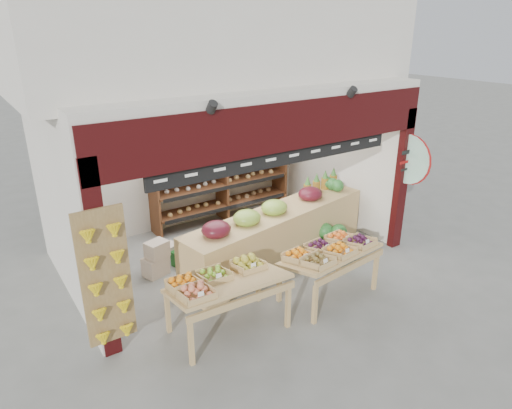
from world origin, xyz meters
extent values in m
plane|color=slate|center=(0.00, 0.00, 0.00)|extent=(60.00, 60.00, 0.00)
cube|color=beige|center=(0.00, 2.29, 1.50)|extent=(5.76, 0.18, 3.00)
cube|color=beige|center=(-2.79, 0.60, 1.50)|extent=(0.18, 3.38, 3.00)
cube|color=beige|center=(2.79, 0.60, 1.50)|extent=(0.18, 3.38, 3.00)
cube|color=beige|center=(0.00, 0.60, 3.06)|extent=(5.76, 3.38, 0.12)
cube|color=beige|center=(0.00, 1.70, 4.20)|extent=(6.36, 4.60, 2.40)
cube|color=black|center=(0.00, -1.05, 2.65)|extent=(5.70, 0.14, 0.70)
cube|color=black|center=(-2.75, -1.05, 1.32)|extent=(0.22, 0.14, 2.65)
cube|color=black|center=(2.75, -1.05, 1.32)|extent=(0.22, 0.14, 2.65)
cube|color=black|center=(0.00, -1.02, 2.20)|extent=(4.20, 0.05, 0.26)
cylinder|color=white|center=(0.10, -0.95, 2.45)|extent=(0.34, 0.05, 0.34)
cube|color=olive|center=(-2.73, -1.14, 1.15)|extent=(0.60, 0.04, 1.80)
cylinder|color=silver|center=(2.75, -1.14, 1.75)|extent=(0.04, 0.90, 0.90)
cylinder|color=maroon|center=(2.75, -1.16, 1.75)|extent=(0.01, 0.92, 0.92)
cube|color=brown|center=(-0.87, 1.94, 0.82)|extent=(0.05, 0.51, 1.65)
cube|color=brown|center=(0.68, 1.94, 0.82)|extent=(0.05, 0.51, 1.65)
cube|color=brown|center=(2.22, 1.94, 0.82)|extent=(0.05, 0.51, 1.65)
cube|color=brown|center=(0.68, 1.94, 0.36)|extent=(3.09, 0.51, 0.04)
cube|color=brown|center=(0.68, 1.94, 0.82)|extent=(3.09, 0.51, 0.04)
cube|color=brown|center=(0.68, 1.94, 1.29)|extent=(3.09, 0.51, 0.04)
cube|color=brown|center=(0.68, 1.94, 1.65)|extent=(3.09, 0.51, 0.04)
cone|color=brown|center=(-0.56, 1.94, 1.79)|extent=(0.32, 0.32, 0.28)
cone|color=brown|center=(0.06, 1.94, 1.79)|extent=(0.32, 0.32, 0.28)
cone|color=brown|center=(0.68, 1.94, 1.79)|extent=(0.32, 0.32, 0.28)
cone|color=brown|center=(1.29, 1.94, 1.79)|extent=(0.32, 0.32, 0.28)
cone|color=brown|center=(1.91, 1.94, 1.79)|extent=(0.32, 0.32, 0.28)
cube|color=silver|center=(-2.31, 1.86, 0.88)|extent=(0.80, 0.80, 1.77)
cube|color=beige|center=(-1.50, 0.48, 0.17)|extent=(0.46, 0.40, 0.33)
cube|color=beige|center=(-1.45, 0.48, 0.47)|extent=(0.42, 0.37, 0.28)
cube|color=#154F19|center=(-0.95, 0.55, 0.14)|extent=(0.43, 0.37, 0.28)
cube|color=beige|center=(-1.06, 0.93, 0.13)|extent=(0.39, 0.34, 0.26)
cube|color=tan|center=(0.52, -0.28, 0.48)|extent=(3.94, 1.41, 0.97)
ellipsoid|color=#59141E|center=(-0.85, -0.52, 1.07)|extent=(0.47, 0.43, 0.26)
ellipsoid|color=#8CB23F|center=(-0.22, -0.41, 1.07)|extent=(0.47, 0.43, 0.26)
ellipsoid|color=#8CB23F|center=(0.42, -0.30, 1.07)|extent=(0.47, 0.43, 0.26)
ellipsoid|color=#59141E|center=(1.37, -0.13, 1.07)|extent=(0.47, 0.43, 0.26)
cylinder|color=olive|center=(1.45, 0.05, 1.08)|extent=(0.15, 0.15, 0.22)
cylinder|color=olive|center=(1.71, 0.09, 1.08)|extent=(0.15, 0.15, 0.22)
cylinder|color=olive|center=(1.98, 0.14, 1.08)|extent=(0.15, 0.15, 0.22)
cylinder|color=olive|center=(2.24, 0.19, 1.08)|extent=(0.15, 0.15, 0.22)
cube|color=tan|center=(-1.25, -1.50, 0.74)|extent=(1.62, 0.95, 0.23)
cube|color=tan|center=(-2.00, -1.86, 0.32)|extent=(0.06, 0.06, 0.64)
cube|color=tan|center=(-0.53, -1.92, 0.32)|extent=(0.06, 0.06, 0.64)
cube|color=tan|center=(-1.96, -1.09, 0.32)|extent=(0.06, 0.06, 0.64)
cube|color=tan|center=(-0.50, -1.15, 0.32)|extent=(0.06, 0.06, 0.64)
cube|color=tan|center=(0.50, -1.63, 0.72)|extent=(1.61, 1.00, 0.23)
cube|color=tan|center=(-0.17, -2.07, 0.31)|extent=(0.07, 0.07, 0.62)
cube|color=tan|center=(1.23, -1.93, 0.31)|extent=(0.07, 0.07, 0.62)
cube|color=tan|center=(-0.24, -1.34, 0.31)|extent=(0.07, 0.07, 0.62)
cube|color=tan|center=(1.16, -1.19, 0.31)|extent=(0.07, 0.07, 0.62)
sphere|color=#184A1D|center=(1.43, -0.87, 0.16)|extent=(0.31, 0.31, 0.31)
sphere|color=#184A1D|center=(1.77, -0.87, 0.16)|extent=(0.31, 0.31, 0.31)
sphere|color=#184A1D|center=(1.43, -0.53, 0.16)|extent=(0.31, 0.31, 0.31)
sphere|color=#184A1D|center=(1.77, -0.53, 0.16)|extent=(0.31, 0.31, 0.31)
sphere|color=#184A1D|center=(1.60, -0.70, 0.44)|extent=(0.31, 0.31, 0.31)
sphere|color=#184A1D|center=(1.60, -0.98, 0.16)|extent=(0.31, 0.31, 0.31)
sphere|color=#184A1D|center=(1.32, -0.70, 0.16)|extent=(0.31, 0.31, 0.31)
sphere|color=#184A1D|center=(1.43, -0.51, 0.44)|extent=(0.31, 0.31, 0.31)
sphere|color=#184A1D|center=(1.82, -0.67, 0.16)|extent=(0.31, 0.31, 0.31)
sphere|color=#184A1D|center=(1.30, -0.96, 0.16)|extent=(0.31, 0.31, 0.31)
camera|label=1|loc=(-3.92, -6.12, 4.00)|focal=32.00mm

